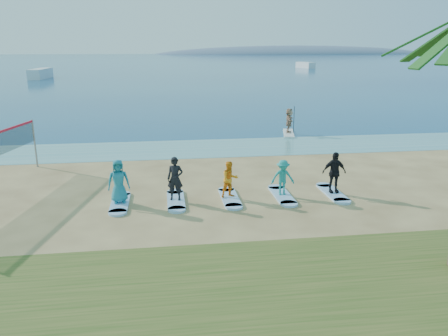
{
  "coord_description": "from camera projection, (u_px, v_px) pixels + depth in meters",
  "views": [
    {
      "loc": [
        -2.67,
        -15.79,
        6.17
      ],
      "look_at": [
        -0.18,
        2.0,
        1.1
      ],
      "focal_mm": 35.0,
      "sensor_mm": 36.0,
      "label": 1
    }
  ],
  "objects": [
    {
      "name": "boat_offshore_b",
      "position": [
        305.0,
        68.0,
        121.05
      ],
      "size": [
        3.88,
        6.92,
        1.6
      ],
      "primitive_type": "cube",
      "rotation": [
        0.0,
        0.0,
        0.26
      ],
      "color": "silver",
      "rests_on": "ground"
    },
    {
      "name": "student_0",
      "position": [
        119.0,
        181.0,
        17.29
      ],
      "size": [
        0.93,
        0.67,
        1.75
      ],
      "primitive_type": "imported",
      "rotation": [
        0.0,
        0.0,
        0.14
      ],
      "color": "teal",
      "rests_on": "surfboard_0"
    },
    {
      "name": "student_1",
      "position": [
        175.0,
        179.0,
        17.59
      ],
      "size": [
        0.72,
        0.54,
        1.78
      ],
      "primitive_type": "imported",
      "rotation": [
        0.0,
        0.0,
        -0.2
      ],
      "color": "black",
      "rests_on": "surfboard_1"
    },
    {
      "name": "surfboard_2",
      "position": [
        230.0,
        198.0,
        18.14
      ],
      "size": [
        0.7,
        2.2,
        0.09
      ],
      "primitive_type": "cube",
      "color": "#93BDE5",
      "rests_on": "ground"
    },
    {
      "name": "surfboard_1",
      "position": [
        176.0,
        200.0,
        17.84
      ],
      "size": [
        0.7,
        2.2,
        0.09
      ],
      "primitive_type": "cube",
      "color": "#93BDE5",
      "rests_on": "ground"
    },
    {
      "name": "shallow_water",
      "position": [
        208.0,
        148.0,
        27.08
      ],
      "size": [
        600.0,
        600.0,
        0.0
      ],
      "primitive_type": "plane",
      "color": "teal",
      "rests_on": "ground"
    },
    {
      "name": "student_4",
      "position": [
        334.0,
        172.0,
        18.49
      ],
      "size": [
        1.03,
        0.43,
        1.76
      ],
      "primitive_type": "imported",
      "rotation": [
        0.0,
        0.0,
        0.0
      ],
      "color": "black",
      "rests_on": "surfboard_4"
    },
    {
      "name": "paddleboarder",
      "position": [
        289.0,
        120.0,
        31.08
      ],
      "size": [
        0.94,
        1.69,
        1.73
      ],
      "primitive_type": "imported",
      "rotation": [
        0.0,
        0.0,
        1.29
      ],
      "color": "tan",
      "rests_on": "paddleboard"
    },
    {
      "name": "boat_offshore_a",
      "position": [
        41.0,
        78.0,
        83.35
      ],
      "size": [
        2.62,
        9.03,
        1.84
      ],
      "primitive_type": "cube",
      "rotation": [
        0.0,
        0.0,
        -0.04
      ],
      "color": "silver",
      "rests_on": "ground"
    },
    {
      "name": "surfboard_0",
      "position": [
        120.0,
        203.0,
        17.55
      ],
      "size": [
        0.7,
        2.2,
        0.09
      ],
      "primitive_type": "cube",
      "color": "#93BDE5",
      "rests_on": "ground"
    },
    {
      "name": "ocean",
      "position": [
        168.0,
        61.0,
        169.56
      ],
      "size": [
        600.0,
        600.0,
        0.0
      ],
      "primitive_type": "plane",
      "color": "navy",
      "rests_on": "ground"
    },
    {
      "name": "ground",
      "position": [
        236.0,
        209.0,
        17.08
      ],
      "size": [
        600.0,
        600.0,
        0.0
      ],
      "primitive_type": "plane",
      "color": "tan",
      "rests_on": "ground"
    },
    {
      "name": "surfboard_4",
      "position": [
        333.0,
        193.0,
        18.74
      ],
      "size": [
        0.7,
        2.2,
        0.09
      ],
      "primitive_type": "cube",
      "color": "#93BDE5",
      "rests_on": "ground"
    },
    {
      "name": "student_2",
      "position": [
        230.0,
        179.0,
        17.92
      ],
      "size": [
        0.87,
        0.76,
        1.52
      ],
      "primitive_type": "imported",
      "rotation": [
        0.0,
        0.0,
        0.29
      ],
      "color": "orange",
      "rests_on": "surfboard_2"
    },
    {
      "name": "surfboard_3",
      "position": [
        282.0,
        195.0,
        18.44
      ],
      "size": [
        0.7,
        2.2,
        0.09
      ],
      "primitive_type": "cube",
      "color": "#93BDE5",
      "rests_on": "ground"
    },
    {
      "name": "island_ridge",
      "position": [
        297.0,
        54.0,
        315.68
      ],
      "size": [
        220.0,
        56.0,
        18.0
      ],
      "primitive_type": "ellipsoid",
      "color": "slate",
      "rests_on": "ground"
    },
    {
      "name": "student_3",
      "position": [
        283.0,
        177.0,
        18.23
      ],
      "size": [
        1.01,
        0.63,
        1.5
      ],
      "primitive_type": "imported",
      "rotation": [
        0.0,
        0.0,
        -0.07
      ],
      "color": "teal",
      "rests_on": "surfboard_3"
    },
    {
      "name": "paddleboard",
      "position": [
        289.0,
        133.0,
        31.34
      ],
      "size": [
        1.4,
        3.08,
        0.12
      ],
      "primitive_type": "cube",
      "rotation": [
        0.0,
        0.0,
        -0.24
      ],
      "color": "silver",
      "rests_on": "ground"
    }
  ]
}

